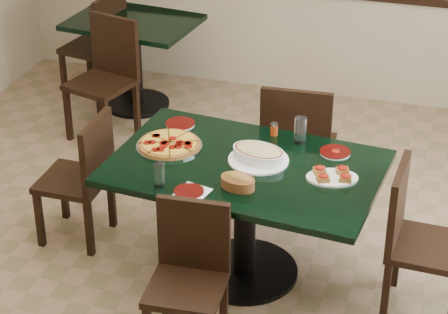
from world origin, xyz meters
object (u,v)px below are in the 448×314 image
(pepperoni_pizza, at_px, (169,144))
(main_table, at_px, (245,192))
(chair_right, at_px, (414,234))
(chair_far, at_px, (297,143))
(bruschetta_platter, at_px, (332,175))
(lasagna_casserole, at_px, (259,154))
(bread_basket, at_px, (238,181))
(back_chair_left, at_px, (101,41))
(back_chair_near, at_px, (107,71))
(chair_left, at_px, (84,173))
(back_table, at_px, (134,46))
(chair_near, at_px, (190,270))

(pepperoni_pizza, bearing_deg, main_table, -8.90)
(chair_right, bearing_deg, chair_far, 49.67)
(pepperoni_pizza, xyz_separation_m, bruschetta_platter, (0.98, -0.09, 0.01))
(main_table, height_order, lasagna_casserole, lasagna_casserole)
(bread_basket, bearing_deg, back_chair_left, 141.44)
(chair_right, relative_size, back_chair_near, 0.97)
(back_chair_near, xyz_separation_m, bread_basket, (1.52, -1.72, 0.27))
(chair_left, bearing_deg, bruschetta_platter, 87.17)
(chair_left, height_order, pepperoni_pizza, chair_left)
(lasagna_casserole, xyz_separation_m, bruschetta_platter, (0.44, -0.08, -0.02))
(chair_far, height_order, chair_right, chair_far)
(chair_right, relative_size, lasagna_casserole, 2.55)
(main_table, bearing_deg, back_table, 132.06)
(lasagna_casserole, height_order, bread_basket, lasagna_casserole)
(back_table, distance_m, bruschetta_platter, 2.81)
(bread_basket, bearing_deg, lasagna_casserole, 97.02)
(chair_near, height_order, bruschetta_platter, chair_near)
(chair_far, bearing_deg, main_table, 75.39)
(pepperoni_pizza, xyz_separation_m, bread_basket, (0.51, -0.33, 0.02))
(back_table, xyz_separation_m, chair_near, (1.36, -2.63, -0.07))
(main_table, distance_m, bruschetta_platter, 0.54)
(main_table, bearing_deg, back_chair_left, 136.75)
(chair_far, xyz_separation_m, lasagna_casserole, (-0.09, -0.66, 0.26))
(chair_near, bearing_deg, back_chair_left, 118.44)
(pepperoni_pizza, bearing_deg, chair_near, -63.32)
(chair_near, height_order, chair_right, chair_right)
(chair_near, relative_size, back_chair_left, 0.90)
(main_table, bearing_deg, lasagna_casserole, 53.43)
(chair_left, bearing_deg, main_table, 86.35)
(back_chair_near, xyz_separation_m, back_chair_left, (-0.30, 0.56, -0.00))
(lasagna_casserole, distance_m, bruschetta_platter, 0.44)
(chair_far, xyz_separation_m, pepperoni_pizza, (-0.63, -0.65, 0.23))
(chair_near, relative_size, back_chair_near, 0.89)
(lasagna_casserole, bearing_deg, chair_far, 96.10)
(lasagna_casserole, bearing_deg, back_chair_left, 146.77)
(chair_far, bearing_deg, bruschetta_platter, 111.80)
(back_table, distance_m, chair_left, 1.95)
(back_table, bearing_deg, chair_left, -70.60)
(lasagna_casserole, height_order, bruschetta_platter, lasagna_casserole)
(chair_right, relative_size, bread_basket, 4.07)
(back_chair_near, height_order, lasagna_casserole, back_chair_near)
(chair_near, bearing_deg, back_table, 113.77)
(main_table, relative_size, pepperoni_pizza, 4.12)
(chair_right, height_order, lasagna_casserole, chair_right)
(main_table, distance_m, chair_right, 0.97)
(chair_right, height_order, bread_basket, chair_right)
(chair_far, distance_m, bruschetta_platter, 0.86)
(chair_near, bearing_deg, bruschetta_platter, 42.57)
(lasagna_casserole, xyz_separation_m, bread_basket, (-0.03, -0.31, -0.01))
(back_table, distance_m, chair_right, 3.17)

